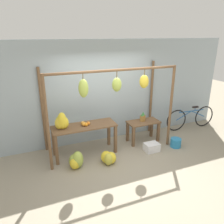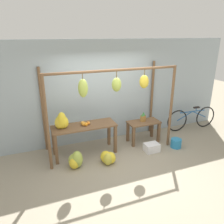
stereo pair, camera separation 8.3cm
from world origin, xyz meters
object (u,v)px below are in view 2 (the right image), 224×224
Objects in this scene: pineapple_cluster at (143,117)px; banana_pile_ground_right at (108,158)px; fruit_crate_white at (152,147)px; blue_bucket at (176,143)px; banana_pile_ground_left at (75,161)px; parked_bicycle at (192,118)px; banana_pile_on_table at (62,121)px; orange_pile at (85,124)px.

pineapple_cluster reaches higher than banana_pile_ground_right.
fruit_crate_white is 0.73m from blue_bucket.
banana_pile_ground_left reaches higher than fruit_crate_white.
fruit_crate_white is 0.21× the size of parked_bicycle.
banana_pile_ground_right is at bearing -37.14° from banana_pile_on_table.
banana_pile_on_table is 1.11× the size of fruit_crate_white.
banana_pile_ground_right is 0.24× the size of parked_bicycle.
banana_pile_ground_left reaches higher than banana_pile_ground_right.
parked_bicycle is at bearing 15.84° from banana_pile_ground_right.
pineapple_cluster is at bearing 134.55° from blue_bucket.
banana_pile_on_table is at bearing -176.99° from parked_bicycle.
parked_bicycle is at bearing 3.01° from banana_pile_on_table.
pineapple_cluster is 0.66× the size of banana_pile_ground_left.
orange_pile is at bearing 52.82° from banana_pile_ground_left.
parked_bicycle is (3.95, 0.79, 0.19)m from banana_pile_ground_left.
banana_pile_ground_right is 3.34m from parked_bicycle.
parked_bicycle reaches higher than blue_bucket.
banana_pile_on_table reaches higher than parked_bicycle.
orange_pile reaches higher than pineapple_cluster.
pineapple_cluster reaches higher than banana_pile_ground_left.
orange_pile reaches higher than fruit_crate_white.
pineapple_cluster is 0.61× the size of banana_pile_ground_right.
pineapple_cluster reaches higher than blue_bucket.
banana_pile_ground_right is at bearing -9.34° from banana_pile_ground_left.
banana_pile_ground_right is 1.15× the size of fruit_crate_white.
banana_pile_ground_left is at bearing 170.66° from banana_pile_ground_right.
banana_pile_ground_left is at bearing -74.03° from banana_pile_on_table.
banana_pile_on_table is at bearing -178.60° from pineapple_cluster.
pineapple_cluster is 1.62m from banana_pile_ground_right.
orange_pile is 0.54× the size of banana_pile_ground_left.
banana_pile_ground_right is 1.51× the size of blue_bucket.
banana_pile_ground_right is 1.27m from fruit_crate_white.
pineapple_cluster is 0.93× the size of blue_bucket.
fruit_crate_white is at bearing 5.35° from banana_pile_ground_right.
pineapple_cluster is at bearing 29.44° from banana_pile_ground_right.
pineapple_cluster is (2.24, 0.05, -0.23)m from banana_pile_on_table.
banana_pile_ground_right is (0.91, -0.69, -0.80)m from banana_pile_on_table.
parked_bicycle is at bearing 4.39° from orange_pile.
banana_pile_ground_left is 2.02m from fruit_crate_white.
banana_pile_on_table reaches higher than fruit_crate_white.
fruit_crate_white is 1.32× the size of blue_bucket.
blue_bucket is at bearing 1.90° from banana_pile_ground_right.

